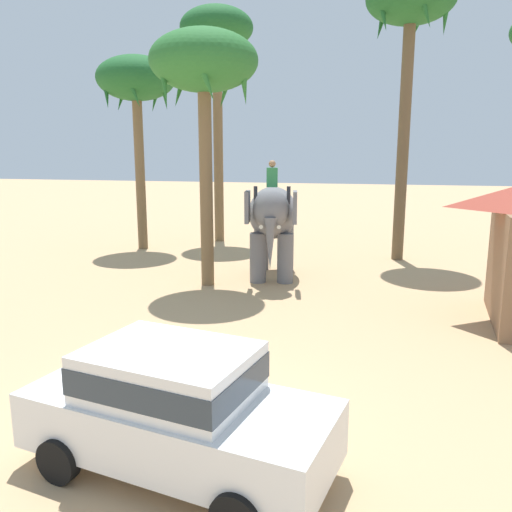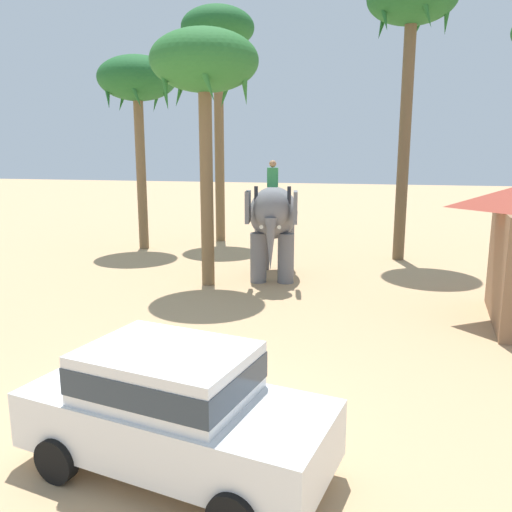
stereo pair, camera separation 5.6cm
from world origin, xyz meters
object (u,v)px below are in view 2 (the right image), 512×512
car_sedan_foreground (173,405)px  palm_tree_left_of_road (218,38)px  palm_tree_near_hut (137,84)px  palm_tree_far_back (204,68)px  elephant_with_mahout (273,218)px  palm_tree_behind_elephant (412,10)px

car_sedan_foreground → palm_tree_left_of_road: bearing=105.3°
palm_tree_near_hut → palm_tree_far_back: size_ratio=1.04×
palm_tree_near_hut → palm_tree_left_of_road: size_ratio=0.77×
palm_tree_left_of_road → car_sedan_foreground: bearing=-74.7°
palm_tree_left_of_road → palm_tree_far_back: size_ratio=1.35×
palm_tree_far_back → elephant_with_mahout: bearing=38.2°
car_sedan_foreground → palm_tree_near_hut: 17.47m
car_sedan_foreground → palm_tree_near_hut: palm_tree_near_hut is taller
car_sedan_foreground → palm_tree_left_of_road: 19.72m
elephant_with_mahout → palm_tree_near_hut: palm_tree_near_hut is taller
elephant_with_mahout → palm_tree_far_back: palm_tree_far_back is taller
elephant_with_mahout → palm_tree_left_of_road: 10.30m
elephant_with_mahout → palm_tree_near_hut: 8.95m
elephant_with_mahout → palm_tree_far_back: size_ratio=0.52×
palm_tree_near_hut → palm_tree_far_back: palm_tree_near_hut is taller
elephant_with_mahout → palm_tree_far_back: bearing=-141.8°
car_sedan_foreground → palm_tree_left_of_road: (-4.76, 17.35, 8.07)m
palm_tree_behind_elephant → elephant_with_mahout: bearing=-136.1°
elephant_with_mahout → palm_tree_left_of_road: palm_tree_left_of_road is taller
car_sedan_foreground → palm_tree_behind_elephant: palm_tree_behind_elephant is taller
palm_tree_near_hut → palm_tree_left_of_road: 4.33m
palm_tree_near_hut → elephant_with_mahout: bearing=-30.6°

